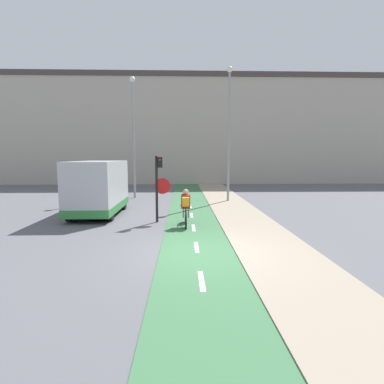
{
  "coord_description": "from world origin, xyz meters",
  "views": [
    {
      "loc": [
        -0.41,
        -8.4,
        2.79
      ],
      "look_at": [
        0.0,
        4.91,
        1.2
      ],
      "focal_mm": 28.0,
      "sensor_mm": 36.0,
      "label": 1
    }
  ],
  "objects_px": {
    "traffic_light_pole": "(159,181)",
    "van": "(99,189)",
    "cyclist_near": "(186,209)",
    "street_lamp_sidewalk": "(229,122)",
    "street_lamp_far": "(133,126)"
  },
  "relations": [
    {
      "from": "traffic_light_pole",
      "to": "cyclist_near",
      "type": "bearing_deg",
      "value": -35.94
    },
    {
      "from": "street_lamp_sidewalk",
      "to": "cyclist_near",
      "type": "relative_size",
      "value": 4.85
    },
    {
      "from": "traffic_light_pole",
      "to": "street_lamp_far",
      "type": "height_order",
      "value": "street_lamp_far"
    },
    {
      "from": "cyclist_near",
      "to": "street_lamp_far",
      "type": "bearing_deg",
      "value": 111.74
    },
    {
      "from": "cyclist_near",
      "to": "traffic_light_pole",
      "type": "bearing_deg",
      "value": 144.06
    },
    {
      "from": "cyclist_near",
      "to": "van",
      "type": "distance_m",
      "value": 4.89
    },
    {
      "from": "traffic_light_pole",
      "to": "street_lamp_sidewalk",
      "type": "height_order",
      "value": "street_lamp_sidewalk"
    },
    {
      "from": "street_lamp_sidewalk",
      "to": "traffic_light_pole",
      "type": "bearing_deg",
      "value": -123.31
    },
    {
      "from": "cyclist_near",
      "to": "van",
      "type": "bearing_deg",
      "value": 148.29
    },
    {
      "from": "traffic_light_pole",
      "to": "street_lamp_far",
      "type": "relative_size",
      "value": 0.35
    },
    {
      "from": "street_lamp_sidewalk",
      "to": "van",
      "type": "height_order",
      "value": "street_lamp_sidewalk"
    },
    {
      "from": "street_lamp_sidewalk",
      "to": "cyclist_near",
      "type": "bearing_deg",
      "value": -112.14
    },
    {
      "from": "cyclist_near",
      "to": "street_lamp_sidewalk",
      "type": "bearing_deg",
      "value": 67.86
    },
    {
      "from": "traffic_light_pole",
      "to": "van",
      "type": "bearing_deg",
      "value": 149.99
    },
    {
      "from": "street_lamp_sidewalk",
      "to": "cyclist_near",
      "type": "distance_m",
      "value": 8.27
    }
  ]
}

